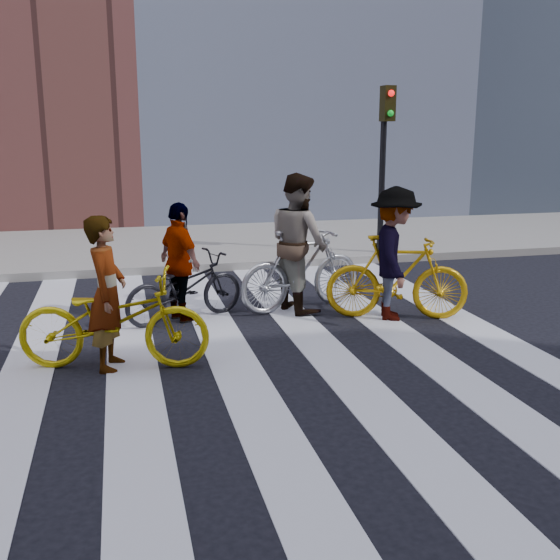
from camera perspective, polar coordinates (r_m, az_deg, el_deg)
name	(u,v)px	position (r m, az deg, el deg)	size (l,w,h in m)	color
ground	(187,375)	(7.07, -8.14, -8.19)	(100.00, 100.00, 0.00)	black
sidewalk_far	(150,247)	(14.30, -11.28, 2.86)	(100.00, 5.00, 0.15)	gray
zebra_crosswalk	(187,374)	(7.07, -8.14, -8.14)	(8.25, 10.00, 0.01)	silver
traffic_signal	(385,143)	(12.90, 9.11, 11.72)	(0.22, 0.42, 3.33)	black
bike_yellow_left	(114,320)	(7.27, -14.29, -3.39)	(0.71, 2.05, 1.08)	gold
bike_silver_mid	(301,269)	(9.34, 1.88, 0.93)	(0.55, 1.95, 1.17)	#A9ACB3
bike_yellow_right	(397,277)	(9.01, 10.15, 0.22)	(0.54, 1.92, 1.15)	#CF950B
bike_dark_rear	(185,287)	(8.90, -8.29, -0.63)	(0.61, 1.75, 0.92)	black
rider_left	(107,293)	(7.20, -14.82, -1.14)	(0.61, 0.40, 1.67)	slate
rider_mid	(298,243)	(9.25, 1.60, 3.28)	(0.95, 0.74, 1.95)	slate
rider_right	(394,254)	(8.92, 9.94, 2.24)	(1.17, 0.67, 1.80)	slate
rider_rear	(180,263)	(8.83, -8.69, 1.51)	(0.94, 0.39, 1.61)	slate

